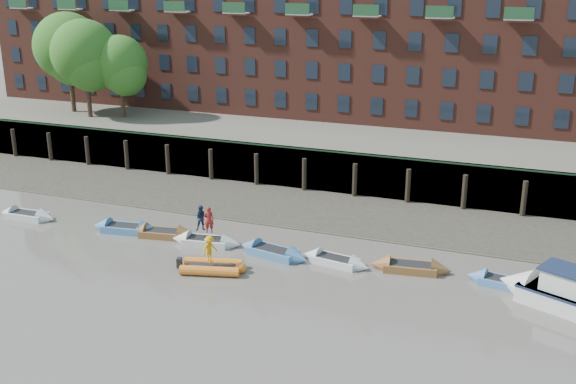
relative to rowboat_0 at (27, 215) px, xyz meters
The scene contains 20 objects.
ground 19.93m from the rowboat_0, 27.54° to the right, with size 220.00×220.00×0.00m, color #635C55.
foreshore 19.73m from the rowboat_0, 26.44° to the left, with size 110.00×8.00×0.50m, color #3D382F.
mud_band 18.47m from the rowboat_0, 16.96° to the left, with size 110.00×1.60×0.10m, color #4C4336.
river_wall 22.08m from the rowboat_0, 36.69° to the left, with size 110.00×1.23×3.30m.
bank_terrace 32.12m from the rowboat_0, 56.59° to the left, with size 110.00×28.00×3.20m, color #5E594D.
apartment_terrace 35.25m from the rowboat_0, 57.55° to the left, with size 80.60×15.56×20.98m.
tree_cluster 21.66m from the rowboat_0, 113.67° to the left, with size 11.76×7.74×9.40m.
rowboat_0 is the anchor object (origin of this frame).
rowboat_1 7.70m from the rowboat_0, ahead, with size 4.73×1.97×1.33m.
rowboat_2 10.43m from the rowboat_0, ahead, with size 4.61×2.03×1.29m.
rowboat_3 13.63m from the rowboat_0, ahead, with size 4.57×1.85×1.29m.
rowboat_4 18.17m from the rowboat_0, ahead, with size 4.84×2.22×1.36m.
rowboat_5 21.97m from the rowboat_0, ahead, with size 4.33×1.86×1.22m.
rowboat_6 26.22m from the rowboat_0, ahead, with size 4.73×1.97×1.33m.
rowboat_7 31.36m from the rowboat_0, ahead, with size 4.30×1.83×1.21m.
rib_tender 16.16m from the rowboat_0, 10.85° to the right, with size 3.76×2.52×0.63m.
motor_launch 33.70m from the rowboat_0, ahead, with size 6.92×4.59×2.73m.
person_rower_a 13.97m from the rowboat_0, ahead, with size 0.61×0.40×1.67m, color maroon.
person_rower_b 13.40m from the rowboat_0, ahead, with size 0.79×0.61×1.62m, color #19233F.
person_rib_crew 16.03m from the rowboat_0, 11.35° to the right, with size 1.01×0.58×1.56m, color orange.
Camera 1 is at (14.57, -24.75, 16.13)m, focal length 42.00 mm.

